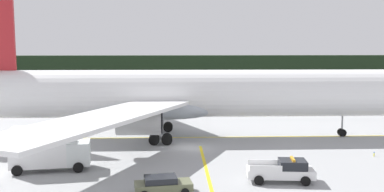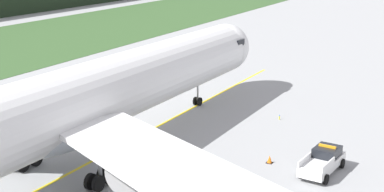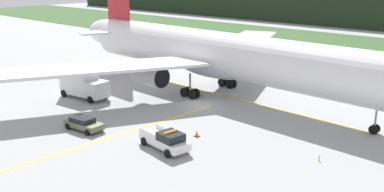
{
  "view_description": "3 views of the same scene",
  "coord_description": "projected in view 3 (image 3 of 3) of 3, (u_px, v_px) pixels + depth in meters",
  "views": [
    {
      "loc": [
        -2.36,
        -43.92,
        10.62
      ],
      "look_at": [
        0.99,
        7.14,
        4.74
      ],
      "focal_mm": 39.31,
      "sensor_mm": 36.0,
      "label": 1
    },
    {
      "loc": [
        -31.68,
        -20.34,
        16.55
      ],
      "look_at": [
        5.2,
        -1.63,
        5.2
      ],
      "focal_mm": 50.47,
      "sensor_mm": 36.0,
      "label": 2
    },
    {
      "loc": [
        33.39,
        -36.7,
        15.25
      ],
      "look_at": [
        2.26,
        -3.46,
        2.24
      ],
      "focal_mm": 40.92,
      "sensor_mm": 36.0,
      "label": 3
    }
  ],
  "objects": [
    {
      "name": "ground",
      "position": [
        198.0,
        105.0,
        51.89
      ],
      "size": [
        320.0,
        320.0,
        0.0
      ],
      "primitive_type": "plane",
      "color": "#98999B"
    },
    {
      "name": "grass_verge",
      "position": [
        370.0,
        50.0,
        87.93
      ],
      "size": [
        320.0,
        37.26,
        0.04
      ],
      "primitive_type": "cube",
      "color": "#33542A",
      "rests_on": "ground"
    },
    {
      "name": "taxiway_centerline_main",
      "position": [
        229.0,
        97.0,
        55.08
      ],
      "size": [
        77.22,
        2.26,
        0.01
      ],
      "primitive_type": "cube",
      "rotation": [
        0.0,
        0.0,
        -0.03
      ],
      "color": "yellow",
      "rests_on": "ground"
    },
    {
      "name": "taxiway_centerline_spur",
      "position": [
        92.0,
        144.0,
        40.19
      ],
      "size": [
        1.13,
        32.57,
        0.01
      ],
      "primitive_type": "cube",
      "rotation": [
        0.0,
        0.0,
        1.55
      ],
      "color": "yellow",
      "rests_on": "ground"
    },
    {
      "name": "airliner",
      "position": [
        226.0,
        56.0,
        54.1
      ],
      "size": [
        58.64,
        51.46,
        16.0
      ],
      "color": "silver",
      "rests_on": "ground"
    },
    {
      "name": "ops_pickup_truck",
      "position": [
        166.0,
        140.0,
        38.66
      ],
      "size": [
        5.45,
        2.69,
        1.94
      ],
      "color": "white",
      "rests_on": "ground"
    },
    {
      "name": "catering_truck",
      "position": [
        83.0,
        82.0,
        54.31
      ],
      "size": [
        6.84,
        3.37,
        3.97
      ],
      "color": "silver",
      "rests_on": "ground"
    },
    {
      "name": "staff_car",
      "position": [
        84.0,
        123.0,
        43.5
      ],
      "size": [
        4.35,
        2.39,
        1.3
      ],
      "color": "#5E6244",
      "rests_on": "ground"
    },
    {
      "name": "apron_cone",
      "position": [
        197.0,
        133.0,
        41.87
      ],
      "size": [
        0.5,
        0.5,
        0.63
      ],
      "color": "black",
      "rests_on": "ground"
    },
    {
      "name": "taxiway_edge_light_east",
      "position": [
        319.0,
        158.0,
        36.48
      ],
      "size": [
        0.12,
        0.12,
        0.48
      ],
      "color": "yellow",
      "rests_on": "ground"
    },
    {
      "name": "taxiway_edge_light_west",
      "position": [
        58.0,
        78.0,
        63.66
      ],
      "size": [
        0.12,
        0.12,
        0.44
      ],
      "color": "yellow",
      "rests_on": "ground"
    }
  ]
}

